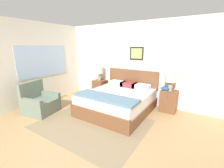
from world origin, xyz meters
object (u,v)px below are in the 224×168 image
at_px(nightstand_by_door, 169,101).
at_px(bed, 118,101).
at_px(table_lamp_by_door, 171,79).
at_px(table_lamp_near_window, 99,71).
at_px(armchair, 40,103).
at_px(nightstand_near_window, 100,88).

bearing_deg(nightstand_by_door, bed, -148.38).
bearing_deg(table_lamp_by_door, table_lamp_near_window, 180.00).
height_order(table_lamp_near_window, table_lamp_by_door, same).
relative_size(armchair, table_lamp_by_door, 1.75).
distance_m(armchair, nightstand_near_window, 2.13).
distance_m(armchair, table_lamp_near_window, 2.23).
bearing_deg(armchair, bed, 113.59).
xyz_separation_m(nightstand_near_window, table_lamp_near_window, (0.00, -0.01, 0.67)).
relative_size(nightstand_near_window, table_lamp_near_window, 1.18).
xyz_separation_m(nightstand_by_door, table_lamp_by_door, (0.00, -0.01, 0.67)).
bearing_deg(nightstand_near_window, nightstand_by_door, 0.00).
bearing_deg(bed, armchair, -144.87).
relative_size(bed, armchair, 2.17).
height_order(armchair, table_lamp_near_window, table_lamp_near_window).
bearing_deg(table_lamp_by_door, nightstand_by_door, 107.72).
relative_size(bed, table_lamp_by_door, 3.79).
distance_m(nightstand_near_window, table_lamp_by_door, 2.58).
bearing_deg(armchair, table_lamp_near_window, 152.29).
xyz_separation_m(nightstand_near_window, nightstand_by_door, (2.48, 0.00, 0.00)).
relative_size(table_lamp_near_window, table_lamp_by_door, 1.00).
xyz_separation_m(nightstand_near_window, table_lamp_by_door, (2.49, -0.01, 0.67)).
bearing_deg(armchair, nightstand_by_door, 112.21).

